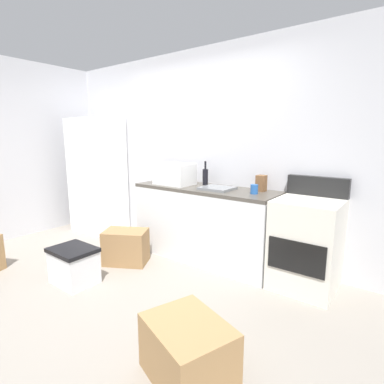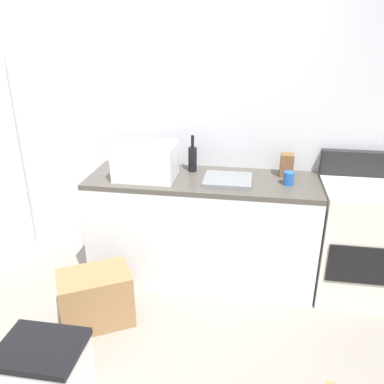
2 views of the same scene
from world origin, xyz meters
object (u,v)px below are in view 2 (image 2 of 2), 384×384
coffee_mug (289,178)px  cardboard_box_medium (96,298)px  stove_oven (357,239)px  knife_block (287,165)px  wine_bottle (193,158)px  storage_bin (45,371)px  microwave (146,161)px

coffee_mug → cardboard_box_medium: coffee_mug is taller
stove_oven → knife_block: 0.79m
stove_oven → coffee_mug: stove_oven is taller
wine_bottle → storage_bin: bearing=-112.0°
cardboard_box_medium → stove_oven: bearing=20.3°
stove_oven → microwave: 1.75m
knife_block → stove_oven: bearing=-15.3°
wine_bottle → storage_bin: wine_bottle is taller
coffee_mug → cardboard_box_medium: (-1.32, -0.66, -0.75)m
wine_bottle → coffee_mug: wine_bottle is taller
wine_bottle → coffee_mug: (0.76, -0.18, -0.06)m
stove_oven → storage_bin: bearing=-144.9°
microwave → knife_block: bearing=11.2°
stove_oven → wine_bottle: 1.44m
stove_oven → cardboard_box_medium: stove_oven is taller
knife_block → storage_bin: size_ratio=0.39×
cardboard_box_medium → microwave: bearing=70.2°
microwave → coffee_mug: size_ratio=4.60×
microwave → stove_oven: bearing=2.0°
knife_block → coffee_mug: bearing=-87.7°
wine_bottle → cardboard_box_medium: wine_bottle is taller
knife_block → microwave: bearing=-168.8°
storage_bin → stove_oven: bearing=35.1°
microwave → coffee_mug: microwave is taller
microwave → cardboard_box_medium: 1.08m
wine_bottle → stove_oven: bearing=-6.3°
wine_bottle → cardboard_box_medium: bearing=-123.8°
wine_bottle → coffee_mug: 0.78m
knife_block → storage_bin: bearing=-131.9°
knife_block → storage_bin: (-1.36, -1.51, -0.80)m
coffee_mug → wine_bottle: bearing=166.5°
coffee_mug → knife_block: size_ratio=0.56×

